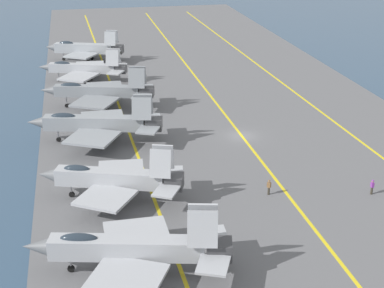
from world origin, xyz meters
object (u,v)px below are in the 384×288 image
object	(u,v)px
parked_jet_third	(113,178)
parked_jet_seventh	(85,48)
parked_jet_fifth	(100,91)
crew_brown_vest	(269,186)
parked_jet_fourth	(97,123)
crew_purple_vest	(372,186)
parked_jet_sixth	(85,68)
parked_jet_second	(132,248)

from	to	relation	value
parked_jet_third	parked_jet_seventh	distance (m)	59.42
parked_jet_fifth	crew_brown_vest	world-z (taller)	parked_jet_fifth
parked_jet_fourth	crew_purple_vest	size ratio (longest dim) A/B	10.32
crew_brown_vest	parked_jet_sixth	bearing A→B (deg)	20.25
parked_jet_fifth	parked_jet_seventh	size ratio (longest dim) A/B	1.10
parked_jet_third	parked_jet_sixth	xyz separation A→B (m)	(44.81, 1.28, -0.05)
parked_jet_third	crew_brown_vest	xyz separation A→B (m)	(-2.17, -16.05, -1.48)
parked_jet_sixth	crew_brown_vest	size ratio (longest dim) A/B	9.03
crew_purple_vest	parked_jet_second	bearing A→B (deg)	109.22
parked_jet_seventh	crew_purple_vest	distance (m)	69.33
parked_jet_third	parked_jet_second	bearing A→B (deg)	-178.17
parked_jet_second	parked_jet_third	size ratio (longest dim) A/B	1.12
parked_jet_sixth	parked_jet_seventh	distance (m)	14.62
crew_purple_vest	parked_jet_seventh	bearing A→B (deg)	23.20
parked_jet_sixth	parked_jet_fourth	bearing A→B (deg)	-178.87
parked_jet_fifth	parked_jet_third	bearing A→B (deg)	179.18
parked_jet_third	crew_purple_vest	xyz separation A→B (m)	(-4.29, -26.73, -1.50)
parked_jet_third	crew_brown_vest	world-z (taller)	parked_jet_third
parked_jet_sixth	parked_jet_seventh	bearing A→B (deg)	-2.74
parked_jet_seventh	crew_purple_vest	size ratio (longest dim) A/B	9.26
parked_jet_seventh	crew_brown_vest	xyz separation A→B (m)	(-61.59, -16.63, -1.59)
parked_jet_fifth	parked_jet_sixth	size ratio (longest dim) A/B	1.10
parked_jet_second	parked_jet_third	distance (m)	13.47
parked_jet_second	parked_jet_seventh	distance (m)	72.88
parked_jet_fourth	parked_jet_seventh	distance (m)	43.08
parked_jet_seventh	crew_purple_vest	bearing A→B (deg)	-156.80
parked_jet_fourth	parked_jet_seventh	bearing A→B (deg)	-0.18
parked_jet_seventh	crew_brown_vest	bearing A→B (deg)	-164.89
parked_jet_seventh	crew_brown_vest	size ratio (longest dim) A/B	9.09
parked_jet_second	parked_jet_sixth	xyz separation A→B (m)	(58.27, 1.71, -0.00)
parked_jet_second	parked_jet_fifth	world-z (taller)	parked_jet_fifth
parked_jet_second	parked_jet_sixth	size ratio (longest dim) A/B	1.11
parked_jet_fifth	crew_purple_vest	xyz separation A→B (m)	(-34.40, -26.30, -1.71)
parked_jet_second	parked_jet_fifth	size ratio (longest dim) A/B	1.01
parked_jet_second	crew_purple_vest	bearing A→B (deg)	-70.78
parked_jet_third	parked_jet_fourth	world-z (taller)	parked_jet_fourth
parked_jet_third	parked_jet_sixth	size ratio (longest dim) A/B	0.99
parked_jet_second	crew_brown_vest	distance (m)	19.33
parked_jet_third	parked_jet_fourth	size ratio (longest dim) A/B	0.88
crew_brown_vest	crew_purple_vest	size ratio (longest dim) A/B	1.02
parked_jet_seventh	parked_jet_fifth	bearing A→B (deg)	-178.02
parked_jet_fourth	parked_jet_sixth	bearing A→B (deg)	1.13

